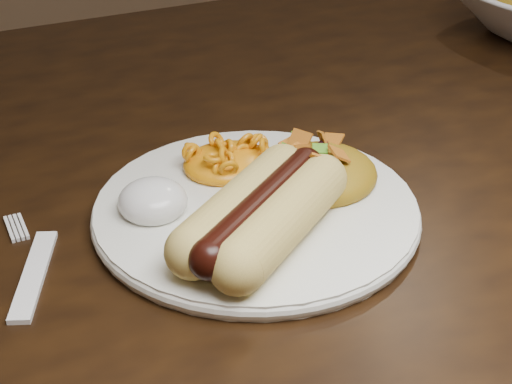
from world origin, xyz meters
name	(u,v)px	position (x,y,z in m)	size (l,w,h in m)	color
table	(316,243)	(0.00, 0.00, 0.66)	(1.60, 0.90, 0.75)	black
plate	(256,210)	(-0.09, -0.06, 0.76)	(0.25, 0.25, 0.01)	silver
hotdog	(262,212)	(-0.11, -0.11, 0.78)	(0.13, 0.14, 0.04)	#E4CB5F
mac_and_cheese	(228,152)	(-0.09, 0.00, 0.78)	(0.08, 0.07, 0.03)	orange
sour_cream	(152,192)	(-0.17, -0.04, 0.78)	(0.05, 0.05, 0.03)	silver
taco_salad	(320,163)	(-0.03, -0.06, 0.78)	(0.09, 0.09, 0.04)	#CE5E04
fork	(34,275)	(-0.26, -0.07, 0.75)	(0.02, 0.13, 0.00)	white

